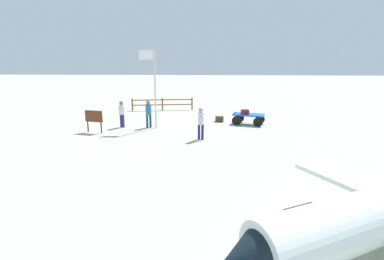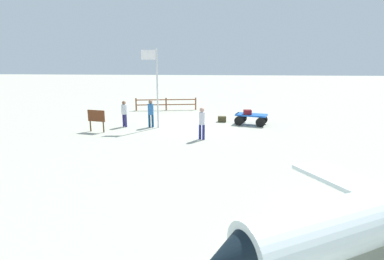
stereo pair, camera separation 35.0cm
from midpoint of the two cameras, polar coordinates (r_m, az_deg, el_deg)
ground_plane at (r=20.05m, az=-1.30°, el=1.12°), size 120.00×120.00×0.00m
luggage_cart at (r=20.18m, az=10.04°, el=2.41°), size 2.22×1.67×0.70m
suitcase_dark at (r=19.98m, az=9.41°, el=3.38°), size 0.51×0.41×0.29m
suitcase_grey at (r=20.82m, az=4.70°, el=2.07°), size 0.58×0.43×0.38m
worker_lead at (r=16.03m, az=1.04°, el=1.66°), size 0.38×0.38×1.73m
worker_trailing at (r=19.07m, az=-8.69°, el=3.44°), size 0.39×0.39×1.72m
worker_supervisor at (r=19.49m, az=-13.55°, el=3.32°), size 0.49×0.49×1.66m
flagpole at (r=18.72m, az=-7.86°, el=9.06°), size 0.97×0.10×4.82m
signboard at (r=18.56m, az=-18.46°, el=2.16°), size 1.10×0.30×1.30m
wooden_fence at (r=25.47m, az=-5.96°, el=5.05°), size 5.01×0.93×1.03m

